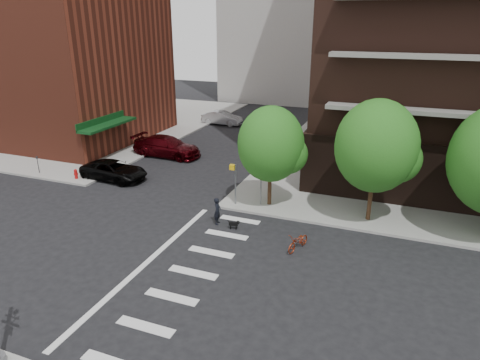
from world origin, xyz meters
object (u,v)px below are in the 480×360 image
object	(u,v)px
scooter	(298,242)
dog_walker	(217,211)
parked_car_maroon	(167,146)
fire_hydrant	(76,173)
parked_car_black	(114,170)
parked_car_silver	(222,118)

from	to	relation	value
scooter	dog_walker	xyz separation A→B (m)	(-5.03, 1.22, 0.34)
parked_car_maroon	fire_hydrant	bearing A→B (deg)	159.57
scooter	fire_hydrant	bearing A→B (deg)	-174.22
parked_car_maroon	scooter	world-z (taller)	parked_car_maroon
fire_hydrant	parked_car_black	world-z (taller)	parked_car_black
parked_car_black	parked_car_maroon	bearing A→B (deg)	-2.87
fire_hydrant	parked_car_black	size ratio (longest dim) A/B	0.15
dog_walker	scooter	bearing A→B (deg)	-109.51
parked_car_black	dog_walker	size ratio (longest dim) A/B	3.15
scooter	dog_walker	world-z (taller)	dog_walker
scooter	dog_walker	bearing A→B (deg)	-175.20
parked_car_maroon	dog_walker	world-z (taller)	parked_car_maroon
fire_hydrant	dog_walker	size ratio (longest dim) A/B	0.46
parked_car_black	parked_car_silver	bearing A→B (deg)	2.11
fire_hydrant	dog_walker	xyz separation A→B (m)	(12.48, -2.72, 0.24)
fire_hydrant	dog_walker	distance (m)	12.77
parked_car_maroon	parked_car_silver	world-z (taller)	parked_car_maroon
parked_car_black	parked_car_maroon	size ratio (longest dim) A/B	0.84
fire_hydrant	scooter	world-z (taller)	scooter
scooter	parked_car_maroon	bearing A→B (deg)	159.69
fire_hydrant	parked_car_maroon	world-z (taller)	parked_car_maroon
parked_car_silver	scooter	distance (m)	28.22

